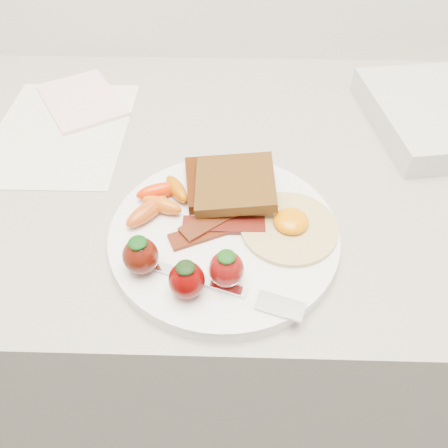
{
  "coord_description": "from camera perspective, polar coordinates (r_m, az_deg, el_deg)",
  "views": [
    {
      "loc": [
        0.0,
        1.21,
        1.3
      ],
      "look_at": [
        -0.01,
        1.55,
        0.93
      ],
      "focal_mm": 35.0,
      "sensor_mm": 36.0,
      "label": 1
    }
  ],
  "objects": [
    {
      "name": "fork",
      "position": [
        0.46,
        1.08,
        -8.6
      ],
      "size": [
        0.17,
        0.07,
        0.0
      ],
      "color": "white",
      "rests_on": "plate"
    },
    {
      "name": "strawberries",
      "position": [
        0.45,
        -5.46,
        -5.66
      ],
      "size": [
        0.13,
        0.07,
        0.05
      ],
      "color": "#480F06",
      "rests_on": "plate"
    },
    {
      "name": "toast_lower",
      "position": [
        0.56,
        -0.1,
        5.48
      ],
      "size": [
        0.11,
        0.11,
        0.01
      ],
      "primitive_type": "cube",
      "rotation": [
        0.0,
        0.0,
        0.14
      ],
      "color": "#311703",
      "rests_on": "plate"
    },
    {
      "name": "bacon_strips",
      "position": [
        0.51,
        -0.91,
        -0.03
      ],
      "size": [
        0.11,
        0.09,
        0.01
      ],
      "color": "#431705",
      "rests_on": "plate"
    },
    {
      "name": "plate",
      "position": [
        0.52,
        0.0,
        -1.41
      ],
      "size": [
        0.27,
        0.27,
        0.02
      ],
      "primitive_type": "cylinder",
      "color": "white",
      "rests_on": "counter"
    },
    {
      "name": "paper_sheet",
      "position": [
        0.73,
        -20.51,
        11.35
      ],
      "size": [
        0.2,
        0.27,
        0.0
      ],
      "primitive_type": "cube",
      "rotation": [
        0.0,
        0.0,
        0.0
      ],
      "color": "white",
      "rests_on": "counter"
    },
    {
      "name": "counter",
      "position": [
        0.98,
        0.63,
        -12.34
      ],
      "size": [
        2.0,
        0.6,
        0.9
      ],
      "primitive_type": "cube",
      "color": "gray",
      "rests_on": "ground"
    },
    {
      "name": "toast_upper",
      "position": [
        0.54,
        1.48,
        5.29
      ],
      "size": [
        0.1,
        0.1,
        0.02
      ],
      "primitive_type": "cube",
      "rotation": [
        0.0,
        -0.1,
        0.03
      ],
      "color": "#513110",
      "rests_on": "toast_lower"
    },
    {
      "name": "baby_carrots",
      "position": [
        0.54,
        -8.43,
        3.11
      ],
      "size": [
        0.08,
        0.1,
        0.02
      ],
      "color": "#E83001",
      "rests_on": "plate"
    },
    {
      "name": "notepad",
      "position": [
        0.79,
        -18.1,
        15.16
      ],
      "size": [
        0.18,
        0.19,
        0.01
      ],
      "primitive_type": "cube",
      "rotation": [
        0.0,
        0.0,
        0.56
      ],
      "color": "#FFCAD4",
      "rests_on": "paper_sheet"
    },
    {
      "name": "fried_egg",
      "position": [
        0.51,
        8.54,
        -0.21
      ],
      "size": [
        0.12,
        0.12,
        0.02
      ],
      "color": "beige",
      "rests_on": "plate"
    }
  ]
}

